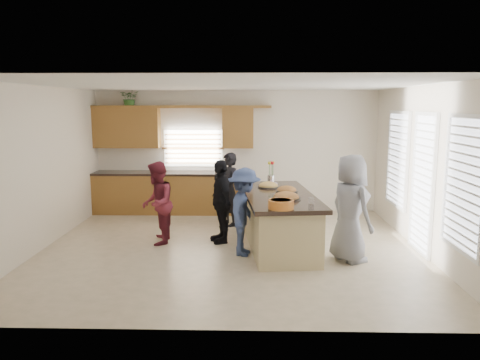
{
  "coord_description": "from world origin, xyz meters",
  "views": [
    {
      "loc": [
        0.37,
        -7.86,
        2.48
      ],
      "look_at": [
        0.16,
        0.37,
        1.15
      ],
      "focal_mm": 35.0,
      "sensor_mm": 36.0,
      "label": 1
    }
  ],
  "objects_px": {
    "woman_left_back": "(229,189)",
    "woman_right_front": "(350,208)",
    "woman_left_front": "(221,201)",
    "woman_left_mid": "(157,203)",
    "salad_bowl": "(281,204)",
    "woman_right_back": "(244,212)",
    "island": "(279,222)"
  },
  "relations": [
    {
      "from": "woman_right_back",
      "to": "woman_right_front",
      "type": "bearing_deg",
      "value": -88.31
    },
    {
      "from": "woman_left_front",
      "to": "woman_left_mid",
      "type": "bearing_deg",
      "value": -103.29
    },
    {
      "from": "woman_right_front",
      "to": "woman_left_front",
      "type": "bearing_deg",
      "value": 37.59
    },
    {
      "from": "salad_bowl",
      "to": "woman_left_mid",
      "type": "distance_m",
      "value": 2.52
    },
    {
      "from": "woman_left_mid",
      "to": "woman_right_back",
      "type": "distance_m",
      "value": 1.68
    },
    {
      "from": "island",
      "to": "salad_bowl",
      "type": "height_order",
      "value": "salad_bowl"
    },
    {
      "from": "salad_bowl",
      "to": "woman_left_back",
      "type": "distance_m",
      "value": 2.8
    },
    {
      "from": "woman_left_back",
      "to": "woman_right_front",
      "type": "xyz_separation_m",
      "value": [
        2.03,
        -2.18,
        0.1
      ]
    },
    {
      "from": "island",
      "to": "woman_right_back",
      "type": "bearing_deg",
      "value": -148.39
    },
    {
      "from": "woman_left_front",
      "to": "woman_right_front",
      "type": "relative_size",
      "value": 0.88
    },
    {
      "from": "salad_bowl",
      "to": "woman_right_back",
      "type": "height_order",
      "value": "woman_right_back"
    },
    {
      "from": "woman_right_front",
      "to": "woman_left_back",
      "type": "bearing_deg",
      "value": 15.7
    },
    {
      "from": "woman_left_mid",
      "to": "woman_right_front",
      "type": "bearing_deg",
      "value": 71.02
    },
    {
      "from": "woman_left_back",
      "to": "woman_left_mid",
      "type": "distance_m",
      "value": 1.8
    },
    {
      "from": "salad_bowl",
      "to": "woman_right_front",
      "type": "height_order",
      "value": "woman_right_front"
    },
    {
      "from": "woman_left_back",
      "to": "woman_right_back",
      "type": "distance_m",
      "value": 1.95
    },
    {
      "from": "island",
      "to": "woman_left_back",
      "type": "relative_size",
      "value": 1.85
    },
    {
      "from": "salad_bowl",
      "to": "island",
      "type": "bearing_deg",
      "value": 88.1
    },
    {
      "from": "woman_left_front",
      "to": "woman_right_back",
      "type": "xyz_separation_m",
      "value": [
        0.44,
        -0.73,
        -0.02
      ]
    },
    {
      "from": "woman_left_mid",
      "to": "woman_right_back",
      "type": "relative_size",
      "value": 1.02
    },
    {
      "from": "island",
      "to": "woman_right_back",
      "type": "height_order",
      "value": "woman_right_back"
    },
    {
      "from": "woman_left_mid",
      "to": "woman_left_front",
      "type": "height_order",
      "value": "woman_left_front"
    },
    {
      "from": "woman_left_back",
      "to": "woman_right_front",
      "type": "distance_m",
      "value": 2.98
    },
    {
      "from": "woman_left_mid",
      "to": "woman_right_back",
      "type": "height_order",
      "value": "woman_left_mid"
    },
    {
      "from": "island",
      "to": "woman_right_back",
      "type": "distance_m",
      "value": 0.8
    },
    {
      "from": "woman_left_front",
      "to": "woman_right_front",
      "type": "distance_m",
      "value": 2.34
    },
    {
      "from": "woman_left_back",
      "to": "woman_right_front",
      "type": "height_order",
      "value": "woman_right_front"
    },
    {
      "from": "salad_bowl",
      "to": "woman_right_back",
      "type": "xyz_separation_m",
      "value": [
        -0.56,
        0.72,
        -0.29
      ]
    },
    {
      "from": "salad_bowl",
      "to": "woman_right_front",
      "type": "relative_size",
      "value": 0.22
    },
    {
      "from": "woman_left_back",
      "to": "woman_left_mid",
      "type": "relative_size",
      "value": 1.02
    },
    {
      "from": "salad_bowl",
      "to": "woman_left_back",
      "type": "xyz_separation_m",
      "value": [
        -0.9,
        2.64,
        -0.27
      ]
    },
    {
      "from": "island",
      "to": "salad_bowl",
      "type": "xyz_separation_m",
      "value": [
        -0.04,
        -1.18,
        0.57
      ]
    }
  ]
}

